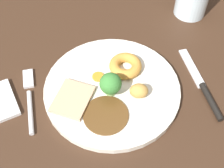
% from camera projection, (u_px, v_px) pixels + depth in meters
% --- Properties ---
extents(dining_table, '(1.20, 0.84, 0.04)m').
position_uv_depth(dining_table, '(128.00, 88.00, 0.64)').
color(dining_table, '#382316').
rests_on(dining_table, ground).
extents(dinner_plate, '(0.27, 0.27, 0.01)m').
position_uv_depth(dinner_plate, '(112.00, 89.00, 0.60)').
color(dinner_plate, silver).
rests_on(dinner_plate, dining_table).
extents(gravy_pool, '(0.08, 0.08, 0.00)m').
position_uv_depth(gravy_pool, '(106.00, 115.00, 0.56)').
color(gravy_pool, '#563819').
rests_on(gravy_pool, dinner_plate).
extents(meat_slice_main, '(0.09, 0.10, 0.01)m').
position_uv_depth(meat_slice_main, '(73.00, 99.00, 0.58)').
color(meat_slice_main, tan).
rests_on(meat_slice_main, dinner_plate).
extents(yorkshire_pudding, '(0.07, 0.07, 0.02)m').
position_uv_depth(yorkshire_pudding, '(127.00, 66.00, 0.62)').
color(yorkshire_pudding, '#C68938').
rests_on(yorkshire_pudding, dinner_plate).
extents(roast_potato_left, '(0.04, 0.04, 0.03)m').
position_uv_depth(roast_potato_left, '(139.00, 91.00, 0.58)').
color(roast_potato_left, '#BC8C42').
rests_on(roast_potato_left, dinner_plate).
extents(carrot_coin_front, '(0.02, 0.02, 0.00)m').
position_uv_depth(carrot_coin_front, '(98.00, 77.00, 0.61)').
color(carrot_coin_front, orange).
rests_on(carrot_coin_front, dinner_plate).
extents(broccoli_floret, '(0.04, 0.04, 0.05)m').
position_uv_depth(broccoli_floret, '(111.00, 84.00, 0.57)').
color(broccoli_floret, '#8CB766').
rests_on(broccoli_floret, dinner_plate).
extents(fork, '(0.02, 0.15, 0.01)m').
position_uv_depth(fork, '(29.00, 98.00, 0.60)').
color(fork, silver).
rests_on(fork, dining_table).
extents(knife, '(0.02, 0.19, 0.01)m').
position_uv_depth(knife, '(204.00, 88.00, 0.61)').
color(knife, black).
rests_on(knife, dining_table).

